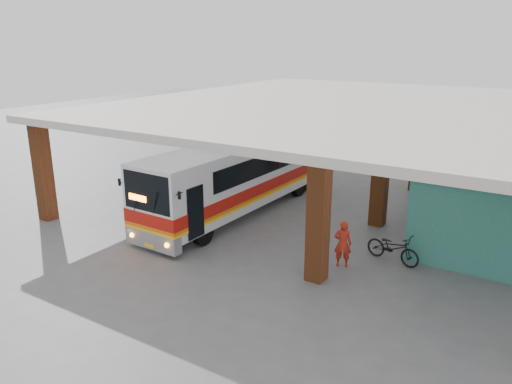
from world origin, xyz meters
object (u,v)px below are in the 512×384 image
at_px(motorcycle, 393,248).
at_px(pedestrian, 343,244).
at_px(red_chair, 441,193).
at_px(coach_bus, 242,175).

height_order(motorcycle, pedestrian, pedestrian).
bearing_deg(red_chair, motorcycle, -74.19).
distance_m(motorcycle, red_chair, 8.35).
bearing_deg(red_chair, pedestrian, -82.55).
relative_size(coach_bus, pedestrian, 7.18).
xyz_separation_m(pedestrian, red_chair, (1.20, 9.62, -0.51)).
bearing_deg(pedestrian, red_chair, -115.87).
relative_size(coach_bus, red_chair, 16.88).
height_order(coach_bus, pedestrian, coach_bus).
bearing_deg(motorcycle, pedestrian, 145.44).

